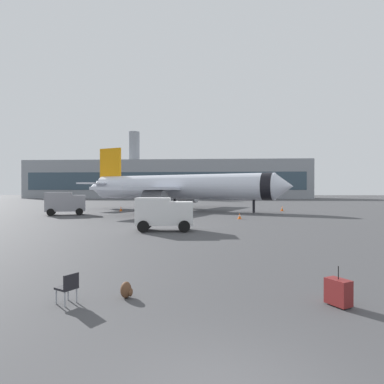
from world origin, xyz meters
name	(u,v)px	position (x,y,z in m)	size (l,w,h in m)	color
airplane_at_gate	(177,187)	(-5.64, 45.66, 3.66)	(34.37, 31.50, 10.50)	silver
service_truck	(65,202)	(-19.00, 35.37, 1.61)	(5.27, 3.90, 2.90)	gray
cargo_van	(164,212)	(-3.95, 20.24, 1.45)	(4.55, 2.65, 2.60)	white
safety_cone_near	(121,209)	(-13.99, 43.26, 0.36)	(0.44, 0.44, 0.73)	#F2590C
safety_cone_mid	(240,216)	(2.87, 30.95, 0.32)	(0.44, 0.44, 0.64)	#F2590C
safety_cone_far	(282,209)	(10.49, 45.00, 0.38)	(0.44, 0.44, 0.77)	#F2590C
rolling_suitcase	(338,292)	(3.31, 4.31, 0.39)	(0.68, 0.75, 1.10)	maroon
traveller_backpack	(126,290)	(-2.70, 4.60, 0.23)	(0.36, 0.40, 0.48)	brown
gate_chair	(68,286)	(-4.19, 4.00, 0.50)	(0.65, 0.65, 0.86)	black
terminal_building	(167,180)	(-18.06, 122.74, 7.37)	(108.70, 20.18, 26.56)	gray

